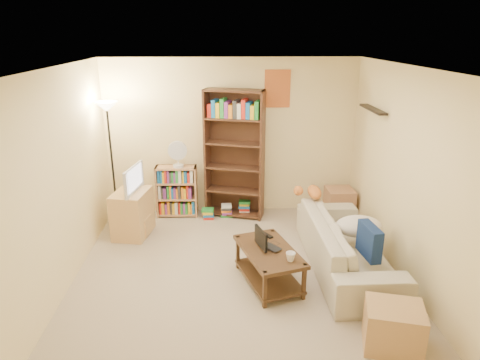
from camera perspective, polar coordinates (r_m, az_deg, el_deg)
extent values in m
plane|color=tan|center=(5.30, -0.25, -13.43)|extent=(4.50, 4.50, 0.00)
cube|color=#FFE5AB|center=(6.91, -1.14, 5.70)|extent=(4.00, 0.04, 2.50)
cube|color=#FFE5AB|center=(2.74, 1.99, -16.68)|extent=(4.00, 0.04, 2.50)
cube|color=#FFE5AB|center=(5.07, -23.47, -0.95)|extent=(0.04, 4.50, 2.50)
cube|color=#FFE5AB|center=(5.23, 22.18, -0.19)|extent=(0.04, 4.50, 2.50)
cube|color=white|center=(4.48, -0.30, 14.60)|extent=(4.00, 4.50, 0.04)
cube|color=red|center=(6.82, 5.01, 12.03)|extent=(0.40, 0.02, 0.58)
cube|color=black|center=(6.23, 17.30, 8.99)|extent=(0.12, 0.80, 0.03)
imported|color=beige|center=(5.61, 13.97, -8.37)|extent=(2.19, 0.88, 0.64)
cube|color=navy|center=(5.12, 16.86, -7.80)|extent=(0.17, 0.43, 0.38)
ellipsoid|color=silver|center=(5.60, 15.55, -5.96)|extent=(0.59, 0.42, 0.25)
ellipsoid|color=orange|center=(6.12, 9.90, -1.58)|extent=(0.40, 0.18, 0.16)
sphere|color=orange|center=(6.07, 7.79, -1.43)|extent=(0.14, 0.14, 0.14)
cube|color=#432C1A|center=(5.09, 3.91, -9.45)|extent=(0.82, 1.12, 0.04)
cube|color=#432C1A|center=(5.26, 3.83, -12.65)|extent=(0.78, 1.06, 0.03)
cube|color=#432C1A|center=(4.77, 3.32, -14.42)|extent=(0.04, 0.04, 0.45)
cube|color=#432C1A|center=(4.94, 8.52, -13.28)|extent=(0.04, 0.04, 0.45)
cube|color=#432C1A|center=(5.47, -0.30, -9.63)|extent=(0.04, 0.04, 0.45)
cube|color=#432C1A|center=(5.62, 4.31, -8.83)|extent=(0.04, 0.04, 0.45)
imported|color=black|center=(5.15, 4.29, -8.69)|extent=(0.52, 0.52, 0.03)
cube|color=white|center=(5.04, 2.80, -7.74)|extent=(0.11, 0.32, 0.22)
imported|color=white|center=(4.85, 6.76, -10.13)|extent=(0.14, 0.14, 0.10)
cube|color=black|center=(5.39, 3.60, -7.35)|extent=(0.15, 0.18, 0.02)
cube|color=tan|center=(6.48, -14.15, -4.32)|extent=(0.56, 0.71, 0.68)
imported|color=black|center=(6.30, -14.54, 0.12)|extent=(0.70, 0.33, 0.38)
cube|color=#49291C|center=(6.72, -0.76, 3.31)|extent=(0.97, 0.55, 2.05)
cube|color=tan|center=(6.99, -8.41, -1.50)|extent=(0.66, 0.28, 0.83)
cylinder|color=silver|center=(6.83, -8.22, 1.88)|extent=(0.17, 0.17, 0.04)
cylinder|color=silver|center=(6.80, -8.25, 2.69)|extent=(0.02, 0.02, 0.17)
cylinder|color=silver|center=(6.73, -8.34, 3.92)|extent=(0.30, 0.06, 0.30)
cylinder|color=black|center=(6.99, -15.91, -5.61)|extent=(0.28, 0.28, 0.03)
cylinder|color=black|center=(6.68, -16.59, 1.35)|extent=(0.03, 0.03, 1.81)
cone|color=#F9E7C2|center=(6.47, -17.39, 9.34)|extent=(0.33, 0.33, 0.14)
cube|color=tan|center=(7.09, 13.08, -3.03)|extent=(0.43, 0.43, 0.48)
cube|color=tan|center=(4.51, 19.77, -17.98)|extent=(0.62, 0.56, 0.44)
cube|color=red|center=(6.93, -4.27, -4.49)|extent=(0.20, 0.15, 0.17)
cube|color=#1966B2|center=(6.98, -1.80, -4.09)|extent=(0.20, 0.15, 0.21)
cube|color=gold|center=(7.05, 0.63, -3.70)|extent=(0.20, 0.15, 0.24)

